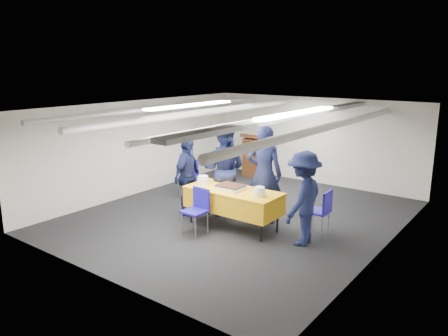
% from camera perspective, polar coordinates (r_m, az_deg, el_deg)
% --- Properties ---
extents(ground, '(7.00, 7.00, 0.00)m').
position_cam_1_polar(ground, '(9.33, 1.91, -6.26)').
color(ground, black).
rests_on(ground, ground).
extents(room_shell, '(6.00, 7.00, 2.30)m').
position_cam_1_polar(room_shell, '(9.18, 3.95, 5.05)').
color(room_shell, silver).
rests_on(room_shell, ground).
extents(serving_table, '(1.92, 0.82, 0.77)m').
position_cam_1_polar(serving_table, '(8.53, 1.18, -4.20)').
color(serving_table, black).
rests_on(serving_table, ground).
extents(sheet_cake, '(0.53, 0.41, 0.09)m').
position_cam_1_polar(sheet_cake, '(8.48, 0.84, -2.51)').
color(sheet_cake, white).
rests_on(sheet_cake, serving_table).
extents(plate_stack_left, '(0.24, 0.24, 0.18)m').
position_cam_1_polar(plate_stack_left, '(8.83, -2.75, -1.62)').
color(plate_stack_left, white).
rests_on(plate_stack_left, serving_table).
extents(plate_stack_right, '(0.23, 0.23, 0.17)m').
position_cam_1_polar(plate_stack_right, '(8.06, 4.67, -3.13)').
color(plate_stack_right, white).
rests_on(plate_stack_right, serving_table).
extents(podium, '(0.62, 0.53, 1.25)m').
position_cam_1_polar(podium, '(12.47, 4.00, 1.65)').
color(podium, brown).
rests_on(podium, ground).
extents(chair_near, '(0.43, 0.43, 0.87)m').
position_cam_1_polar(chair_near, '(8.27, -3.45, -4.99)').
color(chair_near, gray).
rests_on(chair_near, ground).
extents(chair_right, '(0.44, 0.44, 0.87)m').
position_cam_1_polar(chair_right, '(8.36, 12.65, -5.10)').
color(chair_right, gray).
rests_on(chair_right, ground).
extents(chair_left, '(0.58, 0.58, 0.87)m').
position_cam_1_polar(chair_left, '(10.67, -4.48, -0.81)').
color(chair_left, gray).
rests_on(chair_left, ground).
extents(sailor_a, '(0.83, 0.67, 1.98)m').
position_cam_1_polar(sailor_a, '(8.78, 5.26, -0.82)').
color(sailor_a, '#0E1333').
rests_on(sailor_a, ground).
extents(sailor_b, '(1.17, 1.06, 1.96)m').
position_cam_1_polar(sailor_b, '(9.22, -0.02, -0.16)').
color(sailor_b, '#0E1333').
rests_on(sailor_b, ground).
extents(sailor_c, '(0.64, 1.05, 1.67)m').
position_cam_1_polar(sailor_c, '(9.24, -4.83, -1.10)').
color(sailor_c, '#0E1333').
rests_on(sailor_c, ground).
extents(sailor_d, '(0.70, 1.13, 1.69)m').
position_cam_1_polar(sailor_d, '(7.79, 10.32, -3.93)').
color(sailor_d, '#0E1333').
rests_on(sailor_d, ground).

